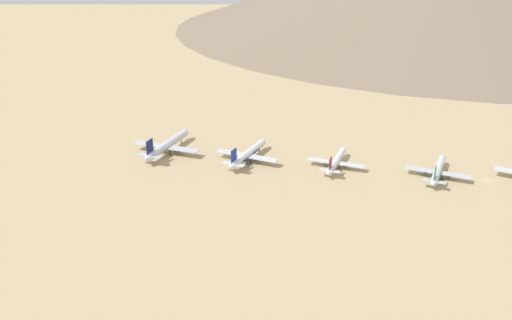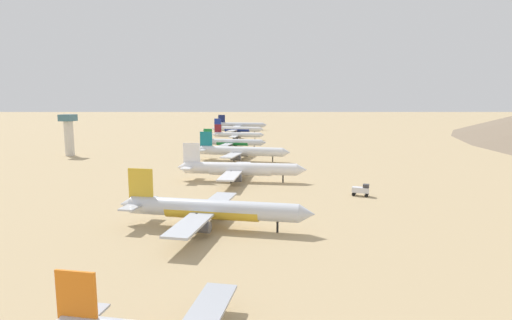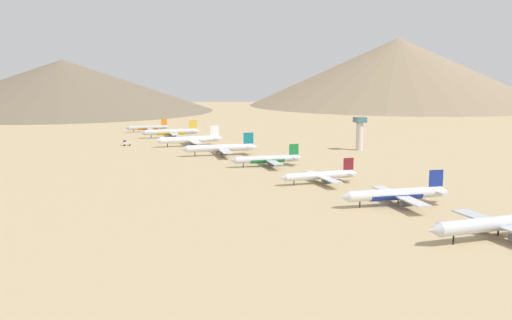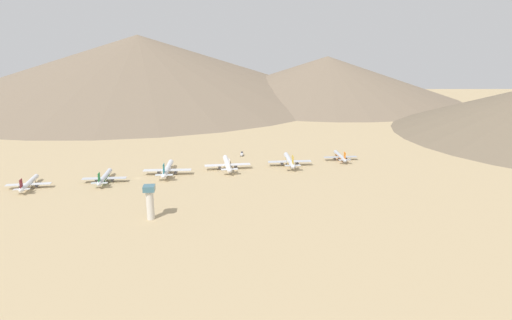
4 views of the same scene
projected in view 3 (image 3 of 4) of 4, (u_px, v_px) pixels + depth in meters
The scene contains 13 objects.
ground_plane at pixel (243, 161), 342.25m from camera, with size 2219.86×2219.86×0.00m, color tan.
parked_jet_0 at pixel (148, 128), 503.74m from camera, with size 38.67×31.31×11.18m.
parked_jet_1 at pixel (171, 132), 458.93m from camera, with size 48.39×39.23×13.98m.
parked_jet_2 at pixel (190, 140), 407.09m from camera, with size 49.68×40.34×14.33m.
parked_jet_3 at pixel (221, 148), 361.68m from camera, with size 49.66×40.35×14.32m.
parked_jet_4 at pixel (268, 159), 320.43m from camera, with size 42.65×34.57×12.32m.
parked_jet_5 at pixel (320, 176), 271.19m from camera, with size 40.82×33.13×11.78m.
parked_jet_6 at pixel (397, 194), 226.93m from camera, with size 47.66×38.66×13.75m.
parked_jet_7 at pixel (500, 224), 181.38m from camera, with size 52.65×42.74×15.19m.
service_truck at pixel (127, 143), 410.34m from camera, with size 5.54×3.54×3.90m.
control_tower at pixel (360, 131), 385.46m from camera, with size 7.20×7.20×22.57m.
desert_hill_1 at pixel (64, 86), 759.28m from camera, with size 399.60×399.60×68.83m, color #70604C.
desert_hill_3 at pixel (398, 72), 892.10m from camera, with size 466.77×466.77×105.02m, color #8C775B.
Camera 3 is at (89.39, 326.14, 53.28)m, focal length 39.83 mm.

